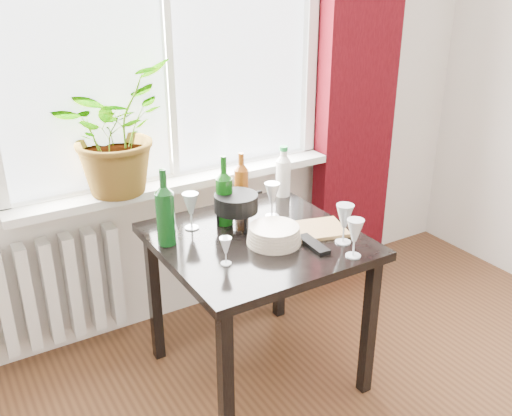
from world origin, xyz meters
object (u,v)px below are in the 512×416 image
cutting_board (310,230)px  plate_stack (274,235)px  wineglass_back_center (272,200)px  table (257,255)px  wine_bottle_left (165,207)px  cleaning_bottle (283,171)px  wine_bottle_right (224,190)px  wineglass_front_right (344,224)px  potted_plant (113,130)px  wineglass_back_left (191,211)px  radiator (39,295)px  tv_remote (313,244)px  wineglass_far_right (354,238)px  fondue_pot (236,210)px  wineglass_front_left (226,251)px  bottle_amber (241,180)px

cutting_board → plate_stack: bearing=-178.3°
wineglass_back_center → table: bearing=-138.9°
wine_bottle_left → cleaning_bottle: bearing=15.2°
wine_bottle_right → wineglass_front_right: bearing=-52.0°
wine_bottle_left → wineglass_front_right: size_ratio=1.89×
potted_plant → wine_bottle_right: (0.36, -0.39, -0.24)m
cleaning_bottle → wineglass_back_center: cleaning_bottle is taller
wineglass_back_left → plate_stack: wineglass_back_left is taller
radiator → tv_remote: tv_remote is taller
wineglass_back_center → wineglass_far_right: bearing=-81.8°
fondue_pot → wine_bottle_left: bearing=168.0°
wineglass_back_center → wineglass_front_left: bearing=-144.1°
wineglass_far_right → wineglass_front_left: (-0.48, 0.21, -0.03)m
radiator → wine_bottle_right: wine_bottle_right is taller
wineglass_back_left → plate_stack: size_ratio=0.73×
wineglass_back_center → wineglass_front_right: bearing=-73.3°
wine_bottle_left → wineglass_front_left: bearing=-66.4°
potted_plant → wineglass_front_left: (0.18, -0.74, -0.35)m
tv_remote → wineglass_front_left: bearing=175.8°
wine_bottle_left → fondue_pot: (0.34, -0.00, -0.09)m
table → cleaning_bottle: size_ratio=3.22×
wine_bottle_left → wineglass_front_left: size_ratio=2.88×
wineglass_back_center → cutting_board: bearing=-75.6°
wineglass_far_right → table: bearing=124.4°
potted_plant → wineglass_front_left: 0.83m
wineglass_front_left → potted_plant: bearing=104.1°
wineglass_front_left → fondue_pot: bearing=54.1°
bottle_amber → wineglass_front_left: bearing=-126.1°
tv_remote → radiator: bearing=144.5°
bottle_amber → wineglass_front_right: (0.19, -0.56, -0.05)m
wineglass_back_center → cutting_board: size_ratio=0.57×
bottle_amber → wineglass_front_left: (-0.34, -0.46, -0.08)m
cleaning_bottle → wineglass_front_left: (-0.60, -0.49, -0.07)m
table → wineglass_front_left: wineglass_front_left is taller
radiator → potted_plant: size_ratio=1.33×
radiator → cleaning_bottle: 1.34m
radiator → wineglass_far_right: 1.54m
wine_bottle_left → bottle_amber: wine_bottle_left is taller
bottle_amber → fondue_pot: (-0.12, -0.17, -0.07)m
cleaning_bottle → wineglass_front_left: 0.78m
wineglass_front_right → wineglass_back_left: wineglass_front_right is taller
bottle_amber → wineglass_far_right: bearing=-78.1°
wineglass_back_left → wineglass_front_left: bearing=-94.0°
radiator → wineglass_front_right: wineglass_front_right is taller
wine_bottle_right → wineglass_far_right: 0.64m
fondue_pot → plate_stack: bearing=-88.7°
fondue_pot → cleaning_bottle: bearing=15.3°
radiator → wineglass_far_right: (1.09, -0.99, 0.45)m
wine_bottle_left → wineglass_front_left: 0.34m
wine_bottle_right → wineglass_back_center: size_ratio=1.89×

